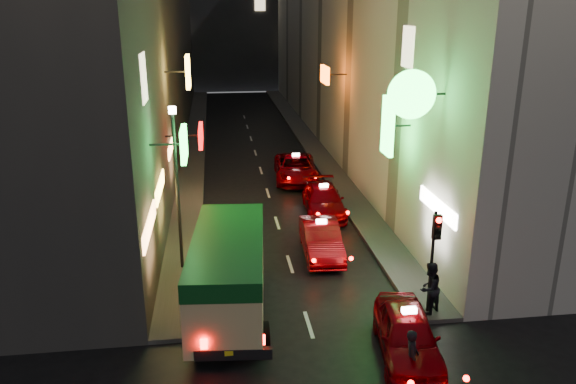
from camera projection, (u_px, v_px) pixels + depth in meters
name	position (u px, v px, depth m)	size (l,w,h in m)	color
building_left	(133.00, 18.00, 38.20)	(7.70, 52.00, 18.00)	#343230
building_right	(361.00, 17.00, 40.19)	(7.99, 52.00, 18.00)	beige
sidewalk_left	(195.00, 144.00, 41.48)	(1.50, 52.00, 0.15)	#454340
sidewalk_right	(308.00, 140.00, 42.53)	(1.50, 52.00, 0.15)	#454340
minibus	(228.00, 266.00, 18.15)	(2.79, 6.56, 2.75)	#C9B97E
taxi_near	(408.00, 331.00, 16.20)	(2.84, 5.39, 1.80)	#740006
taxi_second	(321.00, 236.00, 22.91)	(2.26, 5.07, 1.76)	#740006
taxi_third	(324.00, 198.00, 27.56)	(2.29, 5.01, 1.73)	#740006
taxi_far	(296.00, 166.00, 32.82)	(2.54, 5.42, 1.85)	#740006
pedestrian_crossing	(412.00, 353.00, 15.05)	(0.58, 0.38, 1.77)	black
pedestrian_sidewalk	(430.00, 285.00, 18.16)	(0.76, 0.47, 2.02)	black
traffic_light	(435.00, 242.00, 17.66)	(0.26, 0.43, 3.50)	black
lamp_post	(177.00, 179.00, 20.57)	(0.28, 0.28, 6.22)	black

